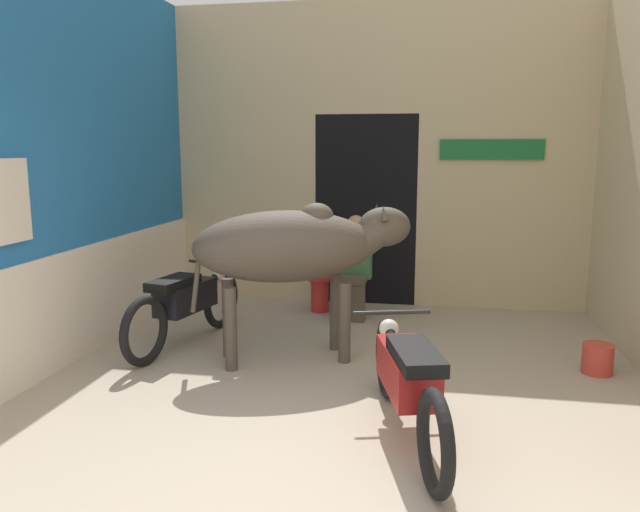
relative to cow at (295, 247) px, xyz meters
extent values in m
plane|color=tan|center=(0.51, -2.23, -1.05)|extent=(30.00, 30.00, 0.00)
cube|color=#236BAD|center=(-2.08, -0.02, 0.78)|extent=(0.18, 4.43, 3.64)
cube|color=silver|center=(-1.98, -0.02, -0.54)|extent=(0.03, 4.43, 1.02)
cube|color=silver|center=(-1.96, -1.26, 0.48)|extent=(0.08, 0.56, 0.64)
cube|color=#C6B289|center=(0.51, 2.28, 1.94)|extent=(5.01, 0.18, 1.32)
cube|color=#C6B289|center=(-1.11, 2.28, 0.12)|extent=(1.76, 0.18, 2.33)
cube|color=#C6B289|center=(2.02, 2.28, 0.12)|extent=(2.01, 0.18, 2.33)
cube|color=black|center=(0.39, 2.64, 0.12)|extent=(1.25, 0.90, 2.33)
cube|color=#196633|center=(1.85, 2.17, 0.86)|extent=(1.18, 0.03, 0.23)
ellipsoid|color=#4C4238|center=(-0.09, -0.03, 0.01)|extent=(1.78, 1.25, 0.65)
ellipsoid|color=#4C4238|center=(0.18, 0.07, 0.28)|extent=(0.39, 0.37, 0.24)
cylinder|color=#4C4238|center=(0.62, 0.25, 0.06)|extent=(0.51, 0.44, 0.43)
ellipsoid|color=#4C4238|center=(0.77, 0.31, 0.16)|extent=(0.57, 0.47, 0.37)
cylinder|color=#4C4238|center=(-0.81, -0.33, -0.22)|extent=(0.14, 0.09, 0.67)
cylinder|color=#4C4238|center=(0.32, 0.33, -0.67)|extent=(0.11, 0.11, 0.74)
cylinder|color=#4C4238|center=(0.46, -0.02, -0.67)|extent=(0.11, 0.11, 0.74)
cylinder|color=#4C4238|center=(-0.63, -0.05, -0.67)|extent=(0.11, 0.11, 0.74)
cylinder|color=#4C4238|center=(-0.49, -0.40, -0.67)|extent=(0.11, 0.11, 0.74)
cone|color=#473D33|center=(0.68, 0.41, 0.30)|extent=(0.11, 0.14, 0.17)
cone|color=#473D33|center=(0.78, 0.17, 0.30)|extent=(0.11, 0.14, 0.17)
torus|color=black|center=(1.27, -2.09, -0.74)|extent=(0.24, 0.61, 0.61)
torus|color=black|center=(0.90, -0.74, -0.74)|extent=(0.24, 0.61, 0.61)
cube|color=maroon|center=(1.08, -1.42, -0.58)|extent=(0.48, 0.82, 0.28)
cube|color=black|center=(1.14, -1.62, -0.40)|extent=(0.41, 0.67, 0.09)
cylinder|color=black|center=(0.94, -0.89, -0.33)|extent=(0.57, 0.18, 0.03)
sphere|color=silver|center=(0.91, -0.79, -0.48)|extent=(0.15, 0.15, 0.15)
torus|color=black|center=(-1.28, -0.43, -0.73)|extent=(0.21, 0.64, 0.64)
torus|color=black|center=(-1.01, 0.84, -0.73)|extent=(0.21, 0.64, 0.64)
cube|color=black|center=(-1.15, 0.21, -0.56)|extent=(0.42, 0.76, 0.28)
cube|color=black|center=(-1.19, 0.02, -0.38)|extent=(0.37, 0.61, 0.09)
cylinder|color=black|center=(-1.04, 0.70, -0.31)|extent=(0.57, 0.15, 0.03)
sphere|color=silver|center=(-1.03, 0.79, -0.46)|extent=(0.15, 0.15, 0.15)
cube|color=brown|center=(0.36, 1.35, -0.84)|extent=(0.26, 0.14, 0.42)
cube|color=brown|center=(0.36, 1.44, -0.58)|extent=(0.26, 0.32, 0.11)
cube|color=#386B42|center=(0.36, 1.51, -0.32)|extent=(0.36, 0.20, 0.51)
sphere|color=tan|center=(0.36, 1.51, 0.03)|extent=(0.21, 0.21, 0.21)
cylinder|color=red|center=(-0.09, 1.69, -0.85)|extent=(0.21, 0.21, 0.38)
cylinder|color=red|center=(-0.09, 1.69, -0.64)|extent=(0.30, 0.30, 0.04)
cylinder|color=#C63D33|center=(2.65, 0.10, -0.92)|extent=(0.26, 0.26, 0.26)
camera|label=1|loc=(1.23, -5.40, 0.89)|focal=35.00mm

